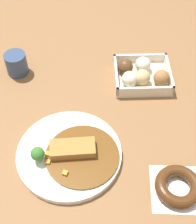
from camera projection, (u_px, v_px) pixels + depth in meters
The scene contains 5 objects.
ground_plane at pixel (88, 129), 0.99m from camera, with size 1.60×1.60×0.00m, color brown.
curry_plate at pixel (70, 154), 0.92m from camera, with size 0.29×0.29×0.07m.
donut_box at pixel (141, 75), 1.09m from camera, with size 0.18×0.16×0.06m.
chocolate_ring_donut at pixel (178, 186), 0.85m from camera, with size 0.15×0.15×0.03m.
coffee_mug at pixel (16, 64), 1.11m from camera, with size 0.07×0.07×0.08m, color #33476B.
Camera 1 is at (0.01, -0.58, 0.80)m, focal length 53.66 mm.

